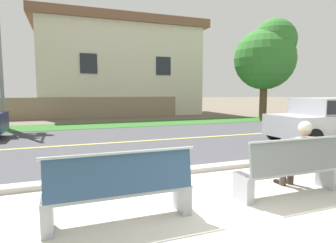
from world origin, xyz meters
The scene contains 13 objects.
ground_plane centered at (0.00, 8.00, 0.00)m, with size 140.00×140.00×0.00m, color #665B4C.
sidewalk_pavement centered at (0.00, 0.40, 0.01)m, with size 44.00×3.60×0.01m, color beige.
curb_edge centered at (0.00, 2.35, 0.06)m, with size 44.00×0.30×0.11m, color #ADA89E.
street_asphalt centered at (0.00, 6.50, 0.00)m, with size 52.00×8.00×0.01m, color #424247.
road_centre_line centered at (0.00, 6.50, 0.01)m, with size 48.00×0.14×0.01m, color #E0CC4C.
far_verge_grass centered at (0.00, 11.88, 0.01)m, with size 48.00×2.80×0.02m, color #2D6026.
bench_left centered at (-1.44, 0.49, 0.46)m, with size 1.95×0.48×1.01m.
bench_right centered at (1.44, 0.49, 0.46)m, with size 1.95×0.48×1.01m.
seated_person_grey centered at (1.77, 0.66, 0.68)m, with size 0.52×0.68×1.25m.
car_silver_far centered at (6.61, 4.10, 0.85)m, with size 4.30×1.86×1.54m.
shade_tree_left centered at (10.01, 11.54, 4.06)m, with size 3.79×3.79×6.26m.
garden_wall centered at (-0.79, 16.38, 0.70)m, with size 13.00×0.36×1.40m, color gray.
house_across_street centered at (2.23, 19.58, 3.62)m, with size 12.55×6.91×7.16m.
Camera 1 is at (-2.12, -3.09, 1.75)m, focal length 30.15 mm.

